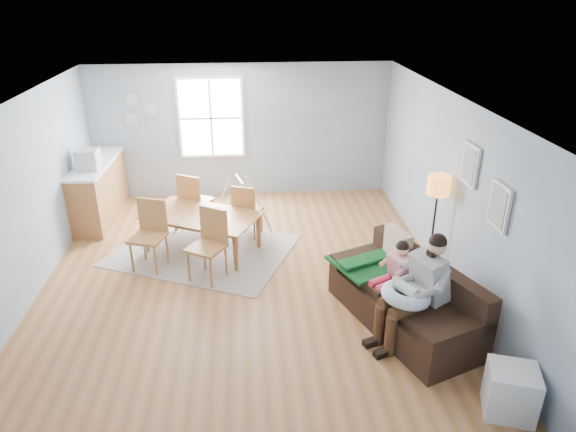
{
  "coord_description": "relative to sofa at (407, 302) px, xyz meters",
  "views": [
    {
      "loc": [
        0.07,
        -6.71,
        4.1
      ],
      "look_at": [
        0.65,
        0.07,
        1.0
      ],
      "focal_mm": 32.0,
      "sensor_mm": 36.0,
      "label": 1
    }
  ],
  "objects": [
    {
      "name": "room",
      "position": [
        -2.09,
        1.25,
        2.11
      ],
      "size": [
        8.4,
        9.4,
        3.9
      ],
      "color": "#935F34"
    },
    {
      "name": "window",
      "position": [
        -2.69,
        4.71,
        1.34
      ],
      "size": [
        1.32,
        0.08,
        1.62
      ],
      "color": "white",
      "rests_on": "room"
    },
    {
      "name": "pictures",
      "position": [
        0.87,
        0.2,
        1.54
      ],
      "size": [
        0.05,
        1.34,
        0.74
      ],
      "color": "white",
      "rests_on": "room"
    },
    {
      "name": "wall_plates",
      "position": [
        -4.1,
        4.72,
        1.52
      ],
      "size": [
        0.67,
        0.02,
        0.66
      ],
      "color": "#90A5AD",
      "rests_on": "room"
    },
    {
      "name": "sofa",
      "position": [
        0.0,
        0.0,
        0.0
      ],
      "size": [
        1.67,
        2.39,
        0.89
      ],
      "color": "black",
      "rests_on": "room"
    },
    {
      "name": "green_throw",
      "position": [
        -0.34,
        0.65,
        0.25
      ],
      "size": [
        1.25,
        1.17,
        0.04
      ],
      "primitive_type": "cube",
      "rotation": [
        0.0,
        0.0,
        0.41
      ],
      "color": "#125021",
      "rests_on": "sofa"
    },
    {
      "name": "beige_pillow",
      "position": [
        0.01,
        0.62,
        0.48
      ],
      "size": [
        0.27,
        0.53,
        0.51
      ],
      "primitive_type": "cube",
      "rotation": [
        0.0,
        0.0,
        0.27
      ],
      "color": "tan",
      "rests_on": "sofa"
    },
    {
      "name": "father",
      "position": [
        -0.02,
        -0.34,
        0.45
      ],
      "size": [
        1.06,
        0.73,
        1.42
      ],
      "color": "#949497",
      "rests_on": "sofa"
    },
    {
      "name": "nursing_pillow",
      "position": [
        -0.17,
        -0.4,
        0.38
      ],
      "size": [
        0.78,
        0.77,
        0.25
      ],
      "primitive_type": "torus",
      "rotation": [
        0.0,
        0.14,
        0.32
      ],
      "color": "#C9E5FB",
      "rests_on": "father"
    },
    {
      "name": "infant",
      "position": [
        -0.19,
        -0.37,
        0.47
      ],
      "size": [
        0.28,
        0.4,
        0.15
      ],
      "color": "silver",
      "rests_on": "nursing_pillow"
    },
    {
      "name": "toddler",
      "position": [
        -0.15,
        0.17,
        0.43
      ],
      "size": [
        0.58,
        0.45,
        0.86
      ],
      "color": "white",
      "rests_on": "sofa"
    },
    {
      "name": "floor_lamp",
      "position": [
        0.71,
        1.18,
        1.02
      ],
      "size": [
        0.32,
        0.32,
        1.61
      ],
      "color": "black",
      "rests_on": "room"
    },
    {
      "name": "storage_cube",
      "position": [
        0.6,
        -1.62,
        -0.04
      ],
      "size": [
        0.6,
        0.57,
        0.54
      ],
      "color": "white",
      "rests_on": "room"
    },
    {
      "name": "rug",
      "position": [
        -2.8,
        2.24,
        -0.31
      ],
      "size": [
        3.41,
        3.07,
        0.01
      ],
      "primitive_type": "cube",
      "rotation": [
        0.0,
        0.0,
        -0.42
      ],
      "color": "#9D9690",
      "rests_on": "room"
    },
    {
      "name": "dining_table",
      "position": [
        -2.8,
        2.24,
        0.01
      ],
      "size": [
        2.1,
        1.74,
        0.65
      ],
      "primitive_type": "imported",
      "rotation": [
        0.0,
        0.0,
        -0.47
      ],
      "color": "brown",
      "rests_on": "rug"
    },
    {
      "name": "chair_sw",
      "position": [
        -3.54,
        1.83,
        0.32
      ],
      "size": [
        0.62,
        0.62,
        1.09
      ],
      "color": "#A17037",
      "rests_on": "rug"
    },
    {
      "name": "chair_se",
      "position": [
        -2.6,
        1.41,
        0.32
      ],
      "size": [
        0.68,
        0.68,
        1.09
      ],
      "color": "#A17037",
      "rests_on": "rug"
    },
    {
      "name": "chair_nw",
      "position": [
        -2.99,
        3.07,
        0.31
      ],
      "size": [
        0.66,
        0.66,
        1.07
      ],
      "color": "#A17037",
      "rests_on": "rug"
    },
    {
      "name": "chair_ne",
      "position": [
        -2.06,
        2.67,
        0.25
      ],
      "size": [
        0.58,
        0.58,
        0.99
      ],
      "color": "#A17037",
      "rests_on": "rug"
    },
    {
      "name": "counter",
      "position": [
        -4.79,
        3.75,
        0.25
      ],
      "size": [
        0.66,
        2.0,
        1.11
      ],
      "color": "brown",
      "rests_on": "room"
    },
    {
      "name": "monitor",
      "position": [
        -4.79,
        3.37,
        0.97
      ],
      "size": [
        0.38,
        0.36,
        0.35
      ],
      "color": "#B1B0B5",
      "rests_on": "counter"
    },
    {
      "name": "baby_swing",
      "position": [
        -2.15,
        3.11,
        0.1
      ],
      "size": [
        1.1,
        1.12,
        0.93
      ],
      "color": "#B1B0B5",
      "rests_on": "room"
    }
  ]
}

